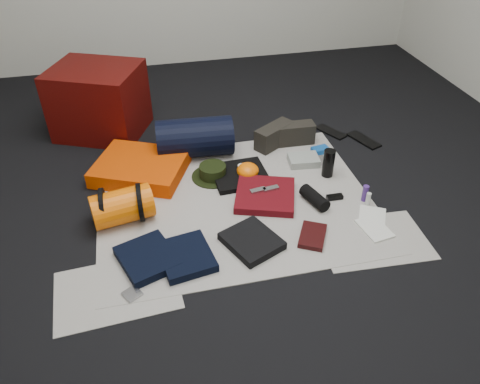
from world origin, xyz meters
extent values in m
cube|color=black|center=(0.00, 0.00, -0.01)|extent=(4.50, 4.50, 0.02)
cube|color=beige|center=(0.00, 0.00, 0.00)|extent=(1.60, 1.30, 0.01)
cube|color=beige|center=(-0.70, -0.55, 0.00)|extent=(0.61, 0.44, 0.00)
cube|color=beige|center=(0.65, -0.50, 0.00)|extent=(0.60, 0.43, 0.00)
cube|color=#490805|center=(-0.76, 1.04, 0.24)|extent=(0.73, 0.68, 0.49)
cube|color=#DE4302|center=(-0.53, 0.41, 0.06)|extent=(0.68, 0.63, 0.10)
cylinder|color=#FB6704|center=(-0.65, -0.03, 0.10)|extent=(0.36, 0.25, 0.19)
cylinder|color=black|center=(-0.75, -0.03, 0.11)|extent=(0.02, 0.22, 0.22)
cylinder|color=black|center=(-0.55, -0.03, 0.11)|extent=(0.02, 0.22, 0.22)
cylinder|color=black|center=(-0.15, 0.56, 0.14)|extent=(0.52, 0.30, 0.26)
cylinder|color=black|center=(-0.08, 0.27, 0.01)|extent=(0.36, 0.36, 0.01)
cylinder|color=black|center=(-0.08, 0.27, 0.05)|extent=(0.17, 0.17, 0.07)
cube|color=black|center=(0.40, 0.56, 0.08)|extent=(0.31, 0.26, 0.15)
cube|color=black|center=(0.54, 0.56, 0.08)|extent=(0.30, 0.12, 0.15)
cube|color=black|center=(0.87, 0.64, 0.01)|extent=(0.19, 0.25, 0.01)
cube|color=black|center=(1.05, 0.48, 0.01)|extent=(0.18, 0.27, 0.01)
cube|color=black|center=(-0.54, -0.39, 0.03)|extent=(0.34, 0.37, 0.05)
cube|color=black|center=(-0.35, -0.43, 0.03)|extent=(0.30, 0.33, 0.05)
cube|color=black|center=(0.01, -0.39, 0.03)|extent=(0.34, 0.36, 0.04)
cube|color=black|center=(0.08, 0.23, 0.02)|extent=(0.35, 0.33, 0.03)
cube|color=#580910|center=(0.18, -0.02, 0.03)|extent=(0.44, 0.44, 0.05)
ellipsoid|color=#FB6704|center=(0.13, 0.22, 0.05)|extent=(0.18, 0.18, 0.09)
cube|color=gray|center=(0.53, 0.29, 0.03)|extent=(0.21, 0.17, 0.05)
cylinder|color=black|center=(0.63, 0.12, 0.10)|extent=(0.09, 0.09, 0.18)
cylinder|color=black|center=(0.45, -0.13, 0.04)|extent=(0.14, 0.21, 0.08)
cube|color=#9E9EA2|center=(0.61, 0.27, 0.03)|extent=(0.11, 0.07, 0.04)
cube|color=#104EA0|center=(0.69, 0.39, 0.02)|extent=(0.12, 0.09, 0.04)
cylinder|color=#47267D|center=(0.75, -0.17, 0.06)|extent=(0.04, 0.04, 0.10)
cylinder|color=silver|center=(0.75, -0.22, 0.05)|extent=(0.03, 0.03, 0.08)
cube|color=black|center=(0.34, -0.42, 0.02)|extent=(0.21, 0.24, 0.03)
cube|color=silver|center=(0.69, -0.43, 0.01)|extent=(0.16, 0.22, 0.01)
cube|color=silver|center=(0.73, -0.33, 0.01)|extent=(0.22, 0.24, 0.01)
cube|color=black|center=(0.59, -0.12, 0.02)|extent=(0.10, 0.04, 0.02)
cube|color=#9E9EA2|center=(-0.63, -0.60, 0.01)|extent=(0.10, 0.10, 0.01)
cylinder|color=silver|center=(0.10, 0.26, 0.06)|extent=(0.05, 0.05, 0.04)
cube|color=#9E9EA2|center=(0.14, 0.00, 0.06)|extent=(0.10, 0.05, 0.01)
cube|color=#9E9EA2|center=(0.22, 0.00, 0.06)|extent=(0.10, 0.05, 0.01)
camera|label=1|loc=(-0.46, -2.15, 1.72)|focal=35.00mm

